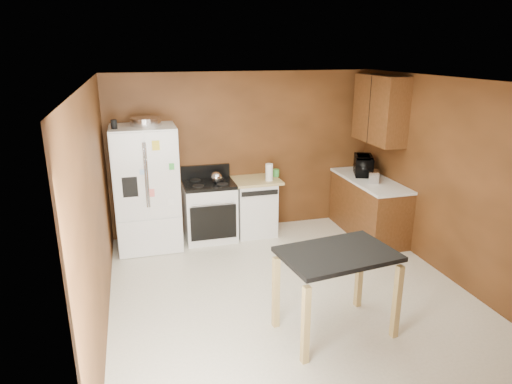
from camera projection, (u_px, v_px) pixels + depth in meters
name	position (u px, v px, depth m)	size (l,w,h in m)	color
floor	(290.00, 293.00, 5.51)	(4.50, 4.50, 0.00)	white
ceiling	(295.00, 81.00, 4.75)	(4.50, 4.50, 0.00)	white
wall_back	(245.00, 153.00, 7.20)	(4.20, 4.20, 0.00)	brown
wall_front	(405.00, 295.00, 3.06)	(4.20, 4.20, 0.00)	brown
wall_left	(96.00, 212.00, 4.61)	(4.50, 4.50, 0.00)	brown
wall_right	(452.00, 181.00, 5.66)	(4.50, 4.50, 0.00)	brown
roasting_pan	(146.00, 121.00, 6.34)	(0.43, 0.43, 0.11)	silver
pen_cup	(114.00, 124.00, 6.06)	(0.08, 0.08, 0.12)	black
kettle	(216.00, 177.00, 6.81)	(0.17, 0.17, 0.17)	silver
paper_towel	(269.00, 172.00, 6.95)	(0.11, 0.11, 0.26)	white
green_canister	(276.00, 173.00, 7.20)	(0.10, 0.10, 0.11)	green
toaster	(373.00, 176.00, 6.85)	(0.15, 0.24, 0.17)	silver
microwave	(363.00, 166.00, 7.24)	(0.50, 0.34, 0.27)	black
refrigerator	(147.00, 188.00, 6.56)	(0.90, 0.80, 1.80)	white
gas_range	(210.00, 210.00, 6.98)	(0.76, 0.68, 1.10)	white
dishwasher	(254.00, 206.00, 7.19)	(0.78, 0.63, 0.89)	white
right_cabinets	(372.00, 178.00, 7.06)	(0.63, 1.58, 2.45)	brown
island	(337.00, 265.00, 4.55)	(1.20, 0.88, 0.91)	black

